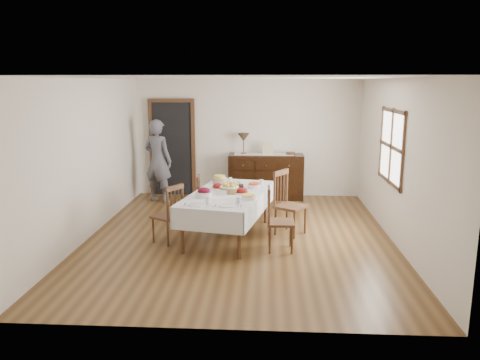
# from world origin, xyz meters

# --- Properties ---
(ground) EXTENTS (6.00, 6.00, 0.00)m
(ground) POSITION_xyz_m (0.00, 0.00, 0.00)
(ground) COLOR brown
(room_shell) EXTENTS (5.02, 6.02, 2.65)m
(room_shell) POSITION_xyz_m (-0.15, 0.42, 1.64)
(room_shell) COLOR white
(room_shell) RESTS_ON ground
(dining_table) EXTENTS (1.54, 2.38, 0.76)m
(dining_table) POSITION_xyz_m (-0.19, -0.00, 0.67)
(dining_table) COLOR silver
(dining_table) RESTS_ON ground
(chair_left_near) EXTENTS (0.55, 0.55, 0.96)m
(chair_left_near) POSITION_xyz_m (-1.10, -0.35, 0.49)
(chair_left_near) COLOR #4C2F1B
(chair_left_near) RESTS_ON ground
(chair_left_far) EXTENTS (0.41, 0.41, 0.91)m
(chair_left_far) POSITION_xyz_m (-0.90, 0.58, 0.46)
(chair_left_far) COLOR #4C2F1B
(chair_left_far) RESTS_ON ground
(chair_right_near) EXTENTS (0.42, 0.42, 0.99)m
(chair_right_near) POSITION_xyz_m (0.61, -0.59, 0.50)
(chair_right_near) COLOR #4C2F1B
(chair_right_near) RESTS_ON ground
(chair_right_far) EXTENTS (0.63, 0.63, 1.08)m
(chair_right_far) POSITION_xyz_m (0.80, 0.23, 0.55)
(chair_right_far) COLOR #4C2F1B
(chair_right_far) RESTS_ON ground
(sideboard) EXTENTS (1.64, 0.59, 0.98)m
(sideboard) POSITION_xyz_m (0.42, 2.72, 0.49)
(sideboard) COLOR black
(sideboard) RESTS_ON ground
(person) EXTENTS (0.69, 0.57, 1.89)m
(person) POSITION_xyz_m (-1.89, 2.29, 0.95)
(person) COLOR #565661
(person) RESTS_ON ground
(bread_basket) EXTENTS (0.33, 0.33, 0.17)m
(bread_basket) POSITION_xyz_m (-0.17, 0.01, 0.83)
(bread_basket) COLOR olive
(bread_basket) RESTS_ON dining_table
(egg_basket) EXTENTS (0.27, 0.27, 0.10)m
(egg_basket) POSITION_xyz_m (-0.09, 0.41, 0.79)
(egg_basket) COLOR black
(egg_basket) RESTS_ON dining_table
(ham_platter_a) EXTENTS (0.32, 0.32, 0.11)m
(ham_platter_a) POSITION_xyz_m (-0.39, 0.28, 0.79)
(ham_platter_a) COLOR white
(ham_platter_a) RESTS_ON dining_table
(ham_platter_b) EXTENTS (0.29, 0.29, 0.11)m
(ham_platter_b) POSITION_xyz_m (0.04, -0.05, 0.79)
(ham_platter_b) COLOR white
(ham_platter_b) RESTS_ON dining_table
(beet_bowl) EXTENTS (0.26, 0.26, 0.16)m
(beet_bowl) POSITION_xyz_m (-0.55, -0.33, 0.82)
(beet_bowl) COLOR white
(beet_bowl) RESTS_ON dining_table
(carrot_bowl) EXTENTS (0.22, 0.22, 0.09)m
(carrot_bowl) POSITION_xyz_m (0.22, 0.37, 0.80)
(carrot_bowl) COLOR white
(carrot_bowl) RESTS_ON dining_table
(pineapple_bowl) EXTENTS (0.26, 0.26, 0.14)m
(pineapple_bowl) POSITION_xyz_m (-0.40, 0.71, 0.82)
(pineapple_bowl) COLOR tan
(pineapple_bowl) RESTS_ON dining_table
(casserole_dish) EXTENTS (0.22, 0.22, 0.08)m
(casserole_dish) POSITION_xyz_m (0.17, -0.43, 0.79)
(casserole_dish) COLOR white
(casserole_dish) RESTS_ON dining_table
(butter_dish) EXTENTS (0.16, 0.12, 0.07)m
(butter_dish) POSITION_xyz_m (-0.27, -0.15, 0.79)
(butter_dish) COLOR white
(butter_dish) RESTS_ON dining_table
(setting_left) EXTENTS (0.44, 0.31, 0.10)m
(setting_left) POSITION_xyz_m (-0.55, -0.78, 0.78)
(setting_left) COLOR white
(setting_left) RESTS_ON dining_table
(setting_right) EXTENTS (0.44, 0.31, 0.10)m
(setting_right) POSITION_xyz_m (-0.09, -0.79, 0.78)
(setting_right) COLOR white
(setting_right) RESTS_ON dining_table
(glass_far_a) EXTENTS (0.07, 0.07, 0.09)m
(glass_far_a) POSITION_xyz_m (-0.22, 0.78, 0.80)
(glass_far_a) COLOR silver
(glass_far_a) RESTS_ON dining_table
(glass_far_b) EXTENTS (0.07, 0.07, 0.09)m
(glass_far_b) POSITION_xyz_m (0.35, 0.64, 0.80)
(glass_far_b) COLOR silver
(glass_far_b) RESTS_ON dining_table
(runner) EXTENTS (1.30, 0.35, 0.01)m
(runner) POSITION_xyz_m (0.38, 2.74, 0.99)
(runner) COLOR silver
(runner) RESTS_ON sideboard
(table_lamp) EXTENTS (0.26, 0.26, 0.46)m
(table_lamp) POSITION_xyz_m (-0.08, 2.74, 1.34)
(table_lamp) COLOR brown
(table_lamp) RESTS_ON sideboard
(picture_frame) EXTENTS (0.22, 0.08, 0.28)m
(picture_frame) POSITION_xyz_m (0.46, 2.67, 1.12)
(picture_frame) COLOR #CABF8C
(picture_frame) RESTS_ON sideboard
(deco_bowl) EXTENTS (0.20, 0.20, 0.06)m
(deco_bowl) POSITION_xyz_m (0.95, 2.69, 1.01)
(deco_bowl) COLOR #4C2F1B
(deco_bowl) RESTS_ON sideboard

